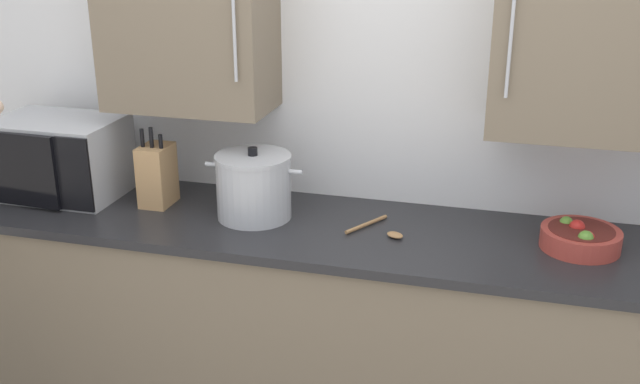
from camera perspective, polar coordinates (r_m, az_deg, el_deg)
The scene contains 7 objects.
back_wall_tiled at distance 2.89m, azimuth 4.83°, elevation 7.97°, with size 4.39×0.44×2.66m.
counter_unit at distance 2.96m, azimuth 3.11°, elevation -11.40°, with size 3.40×0.64×0.95m.
microwave_oven at distance 3.21m, azimuth -19.61°, elevation 2.53°, with size 0.49×0.38×0.32m.
knife_block at distance 2.99m, azimuth -12.33°, elevation 1.30°, with size 0.11×0.15×0.32m.
stock_pot at distance 2.81m, azimuth -5.07°, elevation 0.44°, with size 0.38×0.29×0.28m.
wooden_spoon at distance 2.71m, azimuth 4.67°, elevation -2.88°, with size 0.22×0.20×0.02m.
fruit_bowl at distance 2.72m, azimuth 19.25°, elevation -3.28°, with size 0.27×0.27×0.10m.
Camera 1 is at (0.50, -1.60, 2.04)m, focal length 41.95 mm.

